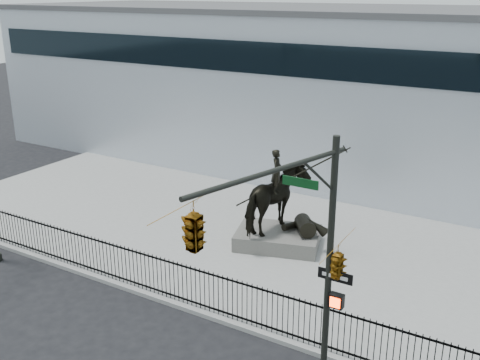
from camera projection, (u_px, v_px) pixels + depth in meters
The scene contains 7 objects.
ground at pixel (127, 312), 18.90m from camera, with size 120.00×120.00×0.00m, color black.
plaza at pixel (235, 235), 24.56m from camera, with size 30.00×12.00×0.15m, color gray.
building at pixel (347, 90), 33.68m from camera, with size 44.00×14.00×9.00m, color white.
picket_fence at pixel (150, 273), 19.62m from camera, with size 22.10×0.10×1.50m.
statue_plinth at pixel (278, 238), 23.36m from camera, with size 3.39×2.33×0.64m, color #54514D.
equestrian_statue at pixel (280, 201), 22.81m from camera, with size 4.18×3.23×3.68m.
traffic_signal_right at pixel (272, 247), 12.57m from camera, with size 2.17×6.86×7.00m.
Camera 1 is at (11.68, -12.16, 10.35)m, focal length 42.00 mm.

